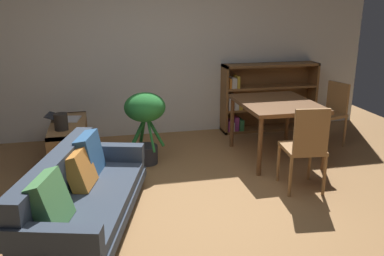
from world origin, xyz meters
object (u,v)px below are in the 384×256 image
at_px(potted_floor_plant, 145,116).
at_px(dining_table, 277,108).
at_px(fabric_couch, 80,192).
at_px(dining_chair_near, 331,111).
at_px(open_laptop, 65,118).
at_px(desk_speaker, 61,122).
at_px(media_console, 69,143).
at_px(dining_chair_far, 305,145).
at_px(bookshelf, 263,98).

bearing_deg(potted_floor_plant, dining_table, -5.34).
height_order(fabric_couch, dining_chair_near, dining_chair_near).
bearing_deg(open_laptop, dining_table, -13.47).
height_order(desk_speaker, dining_chair_near, dining_chair_near).
height_order(fabric_couch, desk_speaker, fabric_couch).
distance_m(fabric_couch, desk_speaker, 1.47).
distance_m(media_console, dining_chair_near, 3.64).
bearing_deg(dining_chair_far, open_laptop, 146.99).
distance_m(fabric_couch, dining_chair_far, 2.37).
bearing_deg(fabric_couch, potted_floor_plant, 60.84).
bearing_deg(bookshelf, media_console, -165.08).
relative_size(dining_chair_far, bookshelf, 0.63).
relative_size(open_laptop, dining_chair_near, 0.51).
bearing_deg(fabric_couch, media_console, 96.43).
relative_size(desk_speaker, bookshelf, 0.13).
height_order(dining_table, dining_chair_far, dining_chair_far).
distance_m(open_laptop, dining_chair_near, 3.69).
bearing_deg(fabric_couch, dining_chair_far, 4.69).
relative_size(media_console, dining_table, 1.00).
distance_m(dining_table, bookshelf, 1.30).
relative_size(desk_speaker, dining_chair_near, 0.22).
distance_m(open_laptop, desk_speaker, 0.46).
bearing_deg(media_console, fabric_couch, -83.57).
relative_size(fabric_couch, dining_table, 1.75).
bearing_deg(bookshelf, dining_table, -104.69).
xyz_separation_m(dining_table, dining_chair_near, (0.97, 0.31, -0.17)).
bearing_deg(dining_chair_near, open_laptop, 174.73).
xyz_separation_m(fabric_couch, potted_floor_plant, (0.77, 1.38, 0.31)).
bearing_deg(dining_chair_far, dining_chair_near, 50.91).
xyz_separation_m(media_console, bookshelf, (2.98, 0.79, 0.27)).
relative_size(open_laptop, desk_speaker, 2.27).
bearing_deg(open_laptop, dining_chair_near, -5.27).
xyz_separation_m(open_laptop, bookshelf, (3.03, 0.61, -0.01)).
bearing_deg(dining_table, desk_speaker, 175.85).
relative_size(potted_floor_plant, dining_table, 0.80).
distance_m(media_console, potted_floor_plant, 1.08).
height_order(media_console, dining_table, dining_table).
bearing_deg(dining_chair_near, bookshelf, 124.37).
xyz_separation_m(potted_floor_plant, dining_chair_near, (2.67, 0.15, -0.12)).
relative_size(open_laptop, dining_chair_far, 0.48).
distance_m(open_laptop, potted_floor_plant, 1.12).
relative_size(dining_chair_near, bookshelf, 0.59).
bearing_deg(dining_table, fabric_couch, -153.56).
bearing_deg(open_laptop, fabric_couch, -82.90).
relative_size(open_laptop, potted_floor_plant, 0.50).
bearing_deg(fabric_couch, dining_chair_near, 24.02).
relative_size(media_console, open_laptop, 2.52).
xyz_separation_m(potted_floor_plant, dining_chair_far, (1.58, -1.19, -0.10)).
bearing_deg(bookshelf, desk_speaker, -160.84).
relative_size(fabric_couch, desk_speaker, 9.97).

